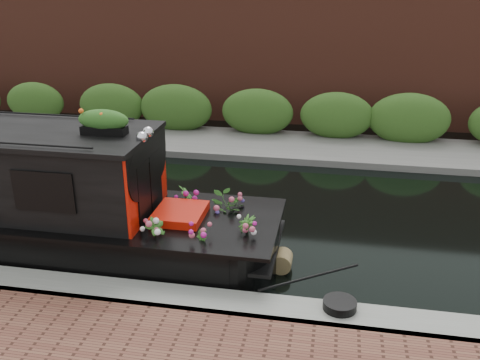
# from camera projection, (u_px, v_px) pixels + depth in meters

# --- Properties ---
(ground) EXTENTS (80.00, 80.00, 0.00)m
(ground) POSITION_uv_depth(u_px,v_px,m) (211.00, 212.00, 10.61)
(ground) COLOR black
(ground) RESTS_ON ground
(near_bank_coping) EXTENTS (40.00, 0.60, 0.50)m
(near_bank_coping) POSITION_uv_depth(u_px,v_px,m) (157.00, 309.00, 7.59)
(near_bank_coping) COLOR gray
(near_bank_coping) RESTS_ON ground
(far_bank_path) EXTENTS (40.00, 2.40, 0.34)m
(far_bank_path) POSITION_uv_depth(u_px,v_px,m) (247.00, 147.00, 14.44)
(far_bank_path) COLOR #62615D
(far_bank_path) RESTS_ON ground
(far_hedge) EXTENTS (40.00, 1.10, 2.80)m
(far_hedge) POSITION_uv_depth(u_px,v_px,m) (252.00, 137.00, 15.27)
(far_hedge) COLOR #31571D
(far_hedge) RESTS_ON ground
(far_brick_wall) EXTENTS (40.00, 1.00, 8.00)m
(far_brick_wall) POSITION_uv_depth(u_px,v_px,m) (263.00, 119.00, 17.18)
(far_brick_wall) COLOR brown
(far_brick_wall) RESTS_ON ground
(rope_fender) EXTENTS (0.32, 0.35, 0.32)m
(rope_fender) POSITION_uv_depth(u_px,v_px,m) (282.00, 261.00, 8.52)
(rope_fender) COLOR olive
(rope_fender) RESTS_ON ground
(coiled_mooring_rope) EXTENTS (0.45, 0.45, 0.12)m
(coiled_mooring_rope) POSITION_uv_depth(u_px,v_px,m) (340.00, 305.00, 7.16)
(coiled_mooring_rope) COLOR black
(coiled_mooring_rope) RESTS_ON near_bank_coping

